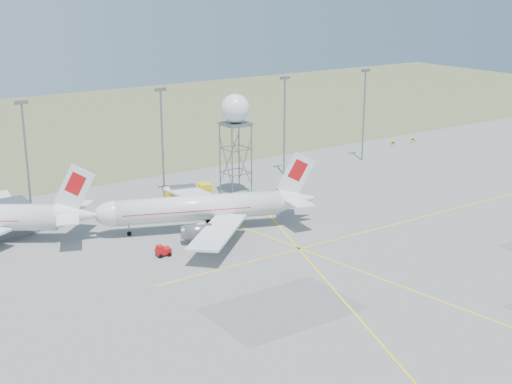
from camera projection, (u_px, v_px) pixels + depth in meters
ground at (487, 312)px, 87.31m from camera, size 400.00×400.00×0.00m
grass_strip at (73, 127)px, 197.95m from camera, size 400.00×120.00×0.03m
mast_a at (26, 151)px, 117.05m from camera, size 2.20×0.50×20.50m
mast_b at (162, 134)px, 130.60m from camera, size 2.20×0.50×20.50m
mast_c at (284, 118)px, 145.78m from camera, size 2.20×0.50×20.50m
mast_d at (364, 107)px, 157.70m from camera, size 2.20×0.50×20.50m
taxi_sign_near at (393, 143)px, 174.09m from camera, size 1.60×0.17×1.20m
taxi_sign_far at (413, 140)px, 177.89m from camera, size 1.60×0.17×1.20m
airliner_main at (202, 208)px, 115.03m from camera, size 34.89×32.71×12.30m
radar_tower at (236, 139)px, 131.64m from camera, size 5.33×5.33×19.30m
fire_truck at (190, 194)px, 129.89m from camera, size 9.00×5.45×3.41m
baggage_tug at (163, 252)px, 105.07m from camera, size 2.28×1.90×1.67m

